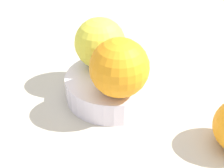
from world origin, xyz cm
name	(u,v)px	position (x,y,z in cm)	size (l,w,h in cm)	color
ground_plane	(112,100)	(0.00, 0.00, -1.00)	(110.00, 110.00, 2.00)	#BCB29E
fruit_bowl	(112,86)	(0.00, 0.00, 1.79)	(14.86, 14.86, 3.79)	silver
orange_in_bowl_0	(100,43)	(-3.67, -1.09, 7.86)	(8.14, 8.14, 8.14)	yellow
orange_in_bowl_1	(117,68)	(4.40, -0.39, 7.96)	(8.33, 8.33, 8.33)	orange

